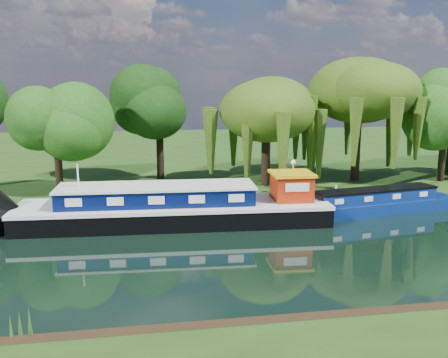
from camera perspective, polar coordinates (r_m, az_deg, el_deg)
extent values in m
plane|color=black|center=(27.45, 13.37, -7.51)|extent=(120.00, 120.00, 0.00)
cube|color=#203F11|center=(59.40, 0.58, 3.05)|extent=(120.00, 52.00, 0.45)
cube|color=black|center=(30.85, -5.67, -4.25)|extent=(19.00, 5.14, 1.25)
cube|color=silver|center=(30.66, -5.70, -2.93)|extent=(19.10, 5.23, 0.23)
cube|color=#05103F|center=(30.52, -7.68, -1.85)|extent=(11.80, 3.60, 0.99)
cube|color=silver|center=(30.40, -7.71, -0.82)|extent=(12.02, 3.82, 0.13)
cube|color=#99210B|center=(31.42, 7.72, -0.93)|extent=(2.41, 2.41, 1.57)
cube|color=gold|center=(31.25, 7.77, 0.62)|extent=(2.69, 2.69, 0.17)
cylinder|color=silver|center=(30.80, -16.30, -0.64)|extent=(0.10, 0.10, 2.51)
cube|color=navy|center=(34.60, 16.84, -3.21)|extent=(12.47, 4.04, 0.92)
cube|color=navy|center=(34.41, 16.92, -1.84)|extent=(8.74, 2.93, 0.77)
cube|color=black|center=(34.32, 16.96, -1.13)|extent=(8.86, 3.05, 0.10)
cube|color=silver|center=(31.98, 13.05, -2.54)|extent=(0.61, 0.15, 0.33)
cube|color=silver|center=(33.16, 16.21, -2.21)|extent=(0.61, 0.15, 0.33)
cube|color=silver|center=(34.43, 19.14, -1.90)|extent=(0.61, 0.15, 0.33)
cube|color=silver|center=(35.78, 21.86, -1.61)|extent=(0.61, 0.15, 0.33)
imported|color=#99210B|center=(30.57, -3.59, -5.28)|extent=(3.72, 2.79, 0.73)
cylinder|color=black|center=(39.67, 4.79, 2.73)|extent=(0.62, 0.62, 4.78)
ellipsoid|color=#375011|center=(39.31, 4.88, 7.72)|extent=(6.68, 6.68, 4.31)
cylinder|color=black|center=(42.69, 14.86, 3.51)|extent=(0.78, 0.78, 5.53)
ellipsoid|color=#375011|center=(42.37, 15.14, 8.86)|extent=(7.55, 7.55, 4.88)
cylinder|color=black|center=(37.64, -18.45, 2.62)|extent=(0.53, 0.53, 5.94)
ellipsoid|color=#1C5014|center=(37.38, -18.68, 6.30)|extent=(4.86, 4.86, 4.86)
cylinder|color=black|center=(42.38, -7.35, 4.48)|extent=(0.60, 0.60, 6.62)
ellipsoid|color=black|center=(42.16, -7.44, 8.14)|extent=(5.30, 5.30, 5.30)
cylinder|color=black|center=(44.94, 23.74, 3.61)|extent=(0.60, 0.60, 6.01)
ellipsoid|color=#1C5014|center=(44.72, 23.99, 6.73)|extent=(4.81, 4.81, 4.81)
cylinder|color=silver|center=(36.76, 7.86, -0.05)|extent=(0.10, 0.10, 2.20)
sphere|color=white|center=(36.53, 7.91, 1.92)|extent=(0.36, 0.36, 0.36)
cylinder|color=silver|center=(33.18, -8.63, -2.36)|extent=(0.16, 0.16, 1.00)
cylinder|color=silver|center=(33.80, 1.60, -1.99)|extent=(0.16, 0.16, 1.00)
cylinder|color=silver|center=(35.79, 12.66, -1.51)|extent=(0.16, 0.16, 1.00)
cylinder|color=silver|center=(38.45, 20.97, -1.12)|extent=(0.16, 0.16, 1.00)
cone|color=#295617|center=(18.75, -23.57, -15.45)|extent=(1.20, 1.20, 1.10)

